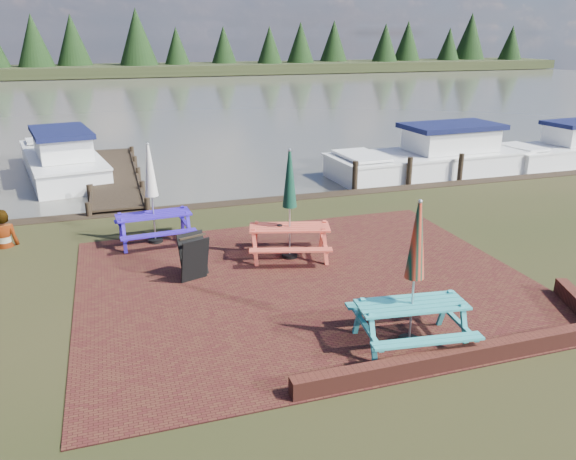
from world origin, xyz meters
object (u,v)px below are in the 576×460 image
at_px(picnic_table_red, 290,221).
at_px(picnic_table_teal, 412,297).
at_px(chalkboard, 194,257).
at_px(jetty, 115,175).
at_px(boat_near, 433,159).
at_px(boat_far, 566,150).
at_px(picnic_table_blue, 153,209).
at_px(boat_jetty, 62,161).

bearing_deg(picnic_table_red, picnic_table_teal, -64.78).
height_order(picnic_table_red, chalkboard, picnic_table_red).
height_order(jetty, boat_near, boat_near).
xyz_separation_m(picnic_table_red, chalkboard, (-2.23, -0.52, -0.38)).
height_order(picnic_table_red, boat_near, picnic_table_red).
xyz_separation_m(boat_near, boat_far, (6.16, 0.04, -0.05)).
bearing_deg(picnic_table_red, jetty, 127.52).
bearing_deg(picnic_table_blue, jetty, 92.19).
distance_m(picnic_table_teal, picnic_table_blue, 7.04).
height_order(picnic_table_blue, jetty, picnic_table_blue).
bearing_deg(chalkboard, picnic_table_blue, 84.22).
xyz_separation_m(picnic_table_teal, boat_far, (13.18, 10.84, -0.50)).
bearing_deg(picnic_table_red, boat_jetty, 132.42).
xyz_separation_m(picnic_table_blue, jetty, (-0.78, 6.98, -0.73)).
height_order(chalkboard, boat_near, boat_near).
height_order(chalkboard, boat_far, boat_far).
bearing_deg(boat_near, picnic_table_teal, 143.90).
height_order(picnic_table_teal, chalkboard, picnic_table_teal).
height_order(picnic_table_red, picnic_table_blue, picnic_table_red).
xyz_separation_m(jetty, boat_far, (17.49, -2.22, 0.24)).
distance_m(chalkboard, boat_near, 12.26).
distance_m(chalkboard, boat_jetty, 11.54).
bearing_deg(picnic_table_red, picnic_table_blue, 161.27).
bearing_deg(boat_jetty, boat_far, -21.62).
bearing_deg(jetty, picnic_table_blue, -83.64).
relative_size(boat_jetty, boat_far, 1.18).
bearing_deg(boat_far, boat_jetty, 72.61).
bearing_deg(picnic_table_teal, jetty, 114.99).
xyz_separation_m(picnic_table_blue, boat_far, (16.71, 4.75, -0.49)).
bearing_deg(jetty, picnic_table_teal, -71.76).
relative_size(picnic_table_red, boat_far, 0.40).
relative_size(picnic_table_red, picnic_table_blue, 1.02).
relative_size(picnic_table_teal, boat_near, 0.32).
distance_m(picnic_table_teal, chalkboard, 4.71).
height_order(picnic_table_blue, chalkboard, picnic_table_blue).
relative_size(picnic_table_teal, boat_jetty, 0.34).
distance_m(picnic_table_red, boat_jetty, 11.87).
distance_m(boat_jetty, boat_far, 19.65).
bearing_deg(picnic_table_teal, picnic_table_red, 106.45).
relative_size(picnic_table_red, boat_near, 0.32).
relative_size(chalkboard, jetty, 0.10).
distance_m(boat_near, boat_far, 6.16).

